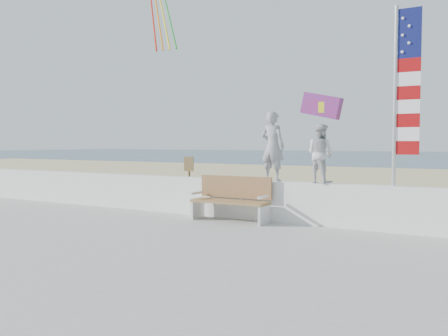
{
  "coord_description": "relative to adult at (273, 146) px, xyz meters",
  "views": [
    {
      "loc": [
        5.72,
        -7.7,
        1.93
      ],
      "look_at": [
        0.2,
        1.8,
        1.35
      ],
      "focal_mm": 38.0,
      "sensor_mm": 36.0,
      "label": 1
    }
  ],
  "objects": [
    {
      "name": "ground",
      "position": [
        -1.34,
        -2.0,
        -1.86
      ],
      "size": [
        220.0,
        220.0,
        0.0
      ],
      "primitive_type": "plane",
      "color": "#2D475B",
      "rests_on": "ground"
    },
    {
      "name": "sand",
      "position": [
        -1.34,
        7.0,
        -1.82
      ],
      "size": [
        90.0,
        40.0,
        0.08
      ],
      "primitive_type": "cube",
      "color": "#CCBC88",
      "rests_on": "ground"
    },
    {
      "name": "seawall",
      "position": [
        -1.34,
        0.0,
        -1.23
      ],
      "size": [
        30.0,
        0.35,
        0.9
      ],
      "primitive_type": "cube",
      "color": "white",
      "rests_on": "boardwalk"
    },
    {
      "name": "adult",
      "position": [
        0.0,
        0.0,
        0.0
      ],
      "size": [
        0.61,
        0.44,
        1.55
      ],
      "primitive_type": "imported",
      "rotation": [
        0.0,
        0.0,
        3.02
      ],
      "color": "gray",
      "rests_on": "seawall"
    },
    {
      "name": "child",
      "position": [
        1.11,
        0.0,
        -0.15
      ],
      "size": [
        0.74,
        0.66,
        1.26
      ],
      "primitive_type": "imported",
      "rotation": [
        0.0,
        0.0,
        2.79
      ],
      "color": "silver",
      "rests_on": "seawall"
    },
    {
      "name": "bench",
      "position": [
        -0.79,
        -0.45,
        -1.17
      ],
      "size": [
        1.8,
        0.57,
        1.0
      ],
      "color": "#9B7443",
      "rests_on": "boardwalk"
    },
    {
      "name": "flag",
      "position": [
        2.73,
        -0.0,
        1.14
      ],
      "size": [
        0.5,
        0.08,
        3.5
      ],
      "color": "silver",
      "rests_on": "seawall"
    },
    {
      "name": "parafoil_kite",
      "position": [
        0.45,
        2.09,
        1.02
      ],
      "size": [
        1.09,
        0.32,
        0.74
      ],
      "color": "red",
      "rests_on": "ground"
    },
    {
      "name": "sign",
      "position": [
        -3.37,
        1.62,
        -0.91
      ],
      "size": [
        0.32,
        0.07,
        1.46
      ],
      "color": "brown",
      "rests_on": "sand"
    }
  ]
}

